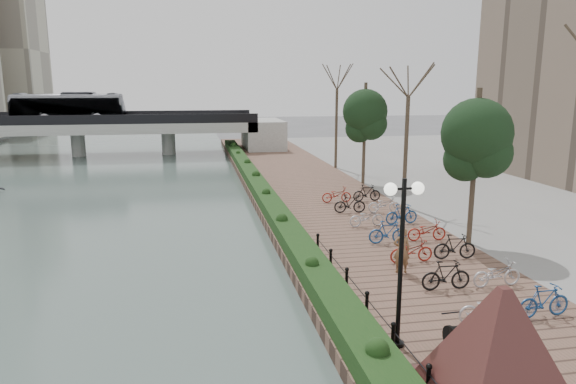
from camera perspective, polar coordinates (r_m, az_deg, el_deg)
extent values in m
cube|color=#485A53|center=(37.74, -28.17, -0.48)|extent=(30.00, 130.00, 0.02)
cube|color=brown|center=(29.45, 4.33, -1.72)|extent=(8.00, 75.00, 0.50)
cube|color=gray|center=(36.85, 29.17, -0.46)|extent=(24.00, 75.00, 0.50)
cube|color=#143413|center=(31.09, -2.90, 0.05)|extent=(1.10, 56.00, 0.60)
cylinder|color=black|center=(12.06, 15.31, -19.73)|extent=(0.10, 0.10, 0.70)
cylinder|color=black|center=(13.65, 11.58, -15.62)|extent=(0.10, 0.10, 0.70)
cylinder|color=black|center=(15.33, 8.74, -12.34)|extent=(0.10, 0.10, 0.70)
cylinder|color=black|center=(17.08, 6.53, -9.70)|extent=(0.10, 0.10, 0.70)
cylinder|color=black|center=(18.89, 4.77, -7.55)|extent=(0.10, 0.10, 0.70)
cylinder|color=black|center=(20.72, 3.32, -5.77)|extent=(0.10, 0.10, 0.70)
pyramid|color=#45201D|center=(11.58, 22.44, -15.51)|extent=(5.14, 5.14, 2.49)
cylinder|color=black|center=(13.22, 12.41, -7.90)|extent=(0.12, 0.12, 4.37)
cylinder|color=black|center=(12.71, 12.79, 0.36)|extent=(0.70, 0.06, 0.06)
sphere|color=white|center=(12.58, 11.32, 0.31)|extent=(0.32, 0.32, 0.32)
sphere|color=white|center=(12.85, 14.22, 0.42)|extent=(0.32, 0.32, 0.32)
imported|color=brown|center=(18.81, 12.51, -6.32)|extent=(0.67, 0.51, 1.67)
imported|color=silver|center=(15.72, 21.44, -12.03)|extent=(0.60, 1.71, 0.90)
imported|color=black|center=(17.78, 17.04, -8.76)|extent=(0.47, 1.66, 1.00)
imported|color=maroon|center=(20.00, 13.62, -6.43)|extent=(0.60, 1.71, 0.90)
imported|color=navy|center=(22.28, 10.93, -4.31)|extent=(0.47, 1.66, 1.00)
imported|color=silver|center=(24.64, 8.75, -2.80)|extent=(0.60, 1.71, 0.90)
imported|color=black|center=(27.03, 6.96, -1.35)|extent=(0.47, 1.66, 1.00)
imported|color=maroon|center=(29.47, 5.47, -0.33)|extent=(0.60, 1.72, 0.90)
imported|color=navy|center=(16.68, 26.81, -10.92)|extent=(0.47, 1.66, 1.00)
imported|color=silver|center=(18.67, 22.00, -8.29)|extent=(0.60, 1.71, 0.90)
imported|color=black|center=(20.77, 18.20, -5.88)|extent=(0.47, 1.66, 1.00)
imported|color=maroon|center=(23.00, 15.12, -4.13)|extent=(0.60, 1.71, 0.90)
imported|color=navy|center=(25.27, 12.62, -2.47)|extent=(0.47, 1.66, 1.00)
imported|color=silver|center=(27.62, 10.53, -1.29)|extent=(0.60, 1.71, 0.90)
imported|color=black|center=(30.00, 8.78, -0.11)|extent=(0.47, 1.66, 1.00)
cube|color=#9A9A95|center=(56.56, -22.42, 6.69)|extent=(36.00, 8.00, 1.00)
cube|color=black|center=(52.70, -23.36, 7.35)|extent=(36.00, 0.15, 0.90)
cube|color=black|center=(60.32, -21.74, 7.91)|extent=(36.00, 0.15, 0.90)
cylinder|color=#9A9A95|center=(56.71, -22.28, 4.93)|extent=(1.40, 1.40, 2.50)
cylinder|color=#9A9A95|center=(55.57, -13.14, 5.38)|extent=(1.40, 1.40, 2.50)
imported|color=silver|center=(56.58, -23.17, 8.67)|extent=(2.52, 10.77, 3.00)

